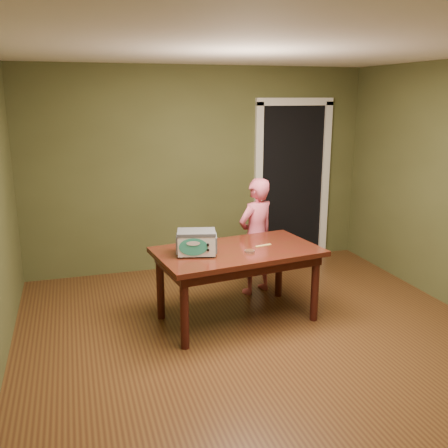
# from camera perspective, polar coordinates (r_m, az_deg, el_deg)

# --- Properties ---
(floor) EXTENTS (5.00, 5.00, 0.00)m
(floor) POSITION_cam_1_polar(r_m,az_deg,el_deg) (4.63, 5.44, -14.36)
(floor) COLOR #593719
(floor) RESTS_ON ground
(room_shell) EXTENTS (4.52, 5.02, 2.61)m
(room_shell) POSITION_cam_1_polar(r_m,az_deg,el_deg) (4.09, 6.01, 7.07)
(room_shell) COLOR #4F532C
(room_shell) RESTS_ON ground
(doorway) EXTENTS (1.10, 0.66, 2.25)m
(doorway) POSITION_cam_1_polar(r_m,az_deg,el_deg) (7.23, 6.77, 5.04)
(doorway) COLOR black
(doorway) RESTS_ON ground
(dining_table) EXTENTS (1.71, 1.11, 0.75)m
(dining_table) POSITION_cam_1_polar(r_m,az_deg,el_deg) (4.98, 1.55, -4.00)
(dining_table) COLOR #3E1C0E
(dining_table) RESTS_ON floor
(toy_oven) EXTENTS (0.43, 0.33, 0.24)m
(toy_oven) POSITION_cam_1_polar(r_m,az_deg,el_deg) (4.76, -3.17, -2.04)
(toy_oven) COLOR #4C4F54
(toy_oven) RESTS_ON dining_table
(baking_pan) EXTENTS (0.10, 0.10, 0.02)m
(baking_pan) POSITION_cam_1_polar(r_m,az_deg,el_deg) (4.86, 2.94, -3.11)
(baking_pan) COLOR silver
(baking_pan) RESTS_ON dining_table
(spatula) EXTENTS (0.18, 0.06, 0.01)m
(spatula) POSITION_cam_1_polar(r_m,az_deg,el_deg) (5.08, 4.51, -2.46)
(spatula) COLOR #E9CA65
(spatula) RESTS_ON dining_table
(child) EXTENTS (0.58, 0.49, 1.34)m
(child) POSITION_cam_1_polar(r_m,az_deg,el_deg) (5.70, 3.68, -1.41)
(child) COLOR #CD546D
(child) RESTS_ON floor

